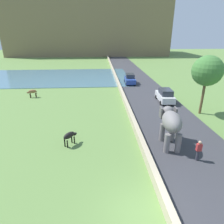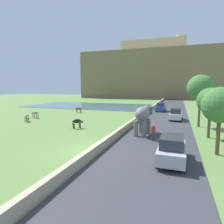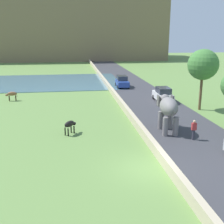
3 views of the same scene
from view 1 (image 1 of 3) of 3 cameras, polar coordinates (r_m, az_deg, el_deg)
The scene contains 12 objects.
ground_plane at distance 11.25m, azimuth 9.34°, elevation -27.69°, with size 220.00×220.00×0.00m, color #608442.
road_surface at distance 29.19m, azimuth 10.49°, elevation 4.83°, with size 7.00×120.00×0.06m, color #38383D.
barrier_wall at distance 26.52m, azimuth 3.55°, elevation 4.14°, with size 0.40×110.00×0.71m, color tan.
lake at distance 43.68m, azimuth -19.80°, elevation 9.66°, with size 36.00×18.00×0.08m, color slate.
hill_distant at distance 91.96m, azimuth -6.75°, elevation 23.41°, with size 64.00×28.00×21.48m, color #7F6B4C.
elephant at distance 15.91m, azimuth 16.96°, elevation -3.02°, with size 1.65×3.53×2.99m.
person_beside_elephant at distance 15.22m, azimuth 24.18°, elevation -10.30°, with size 0.36×0.22×1.63m.
car_blue at distance 35.69m, azimuth 5.29°, elevation 9.71°, with size 1.90×4.06×1.80m.
car_white at distance 26.68m, azimuth 15.40°, elevation 4.71°, with size 1.94×4.07×1.80m.
cow_black at distance 16.17m, azimuth -12.42°, elevation -6.88°, with size 1.13×1.29×1.15m.
cow_brown at distance 29.91m, azimuth -22.50°, elevation 5.53°, with size 1.41×0.53×1.15m.
tree_near at distance 23.23m, azimuth 26.34°, elevation 10.80°, with size 3.23×3.23×6.50m.
Camera 1 is at (-2.08, -7.00, 8.55)m, focal length 30.95 mm.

